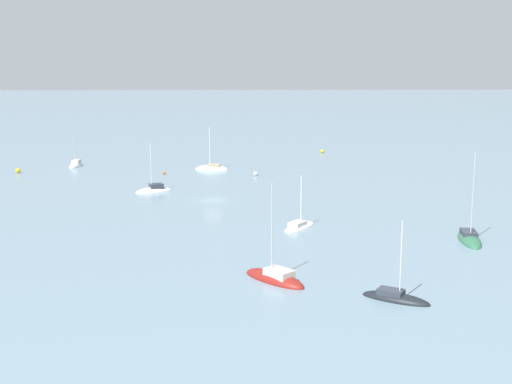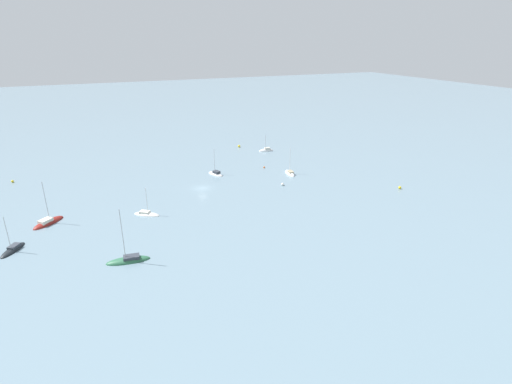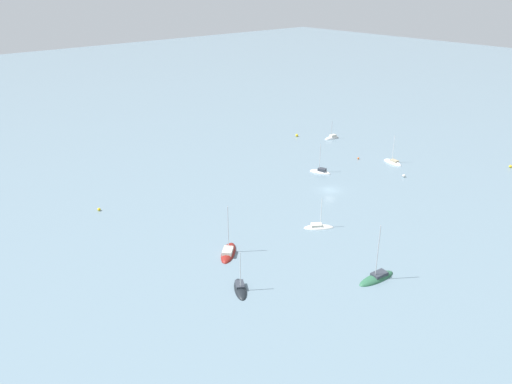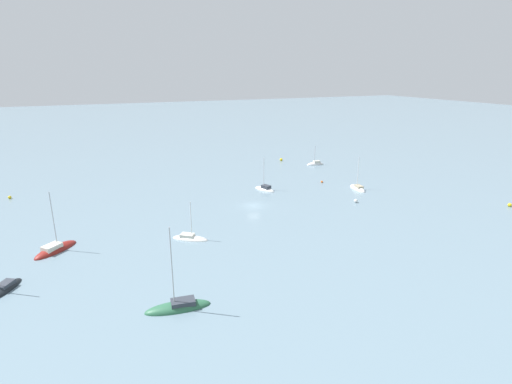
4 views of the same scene
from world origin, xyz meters
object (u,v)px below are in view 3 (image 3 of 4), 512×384
Objects in this scene: mooring_buoy_2 at (404,176)px; mooring_buoy_4 at (99,209)px; sailboat_4 at (393,163)px; sailboat_0 at (319,227)px; sailboat_3 at (377,278)px; mooring_buoy_0 at (510,166)px; sailboat_5 at (228,253)px; sailboat_2 at (332,138)px; sailboat_1 at (320,172)px; mooring_buoy_3 at (358,158)px; sailboat_6 at (240,289)px; mooring_buoy_1 at (297,135)px.

mooring_buoy_2 is 1.11× the size of mooring_buoy_4.
mooring_buoy_2 is at bearing 147.85° from sailboat_4.
sailboat_0 is 0.64× the size of sailboat_3.
sailboat_0 is 21.22m from sailboat_3.
sailboat_3 reaches higher than mooring_buoy_4.
sailboat_0 is at bearing -9.08° from mooring_buoy_0.
sailboat_5 is at bearing -52.22° from sailboat_3.
sailboat_0 is 50.29m from mooring_buoy_4.
sailboat_2 is 0.59× the size of sailboat_3.
sailboat_1 is 12.32× the size of mooring_buoy_4.
sailboat_0 is 47.55m from sailboat_4.
sailboat_5 is at bearing 88.02° from sailboat_1.
mooring_buoy_2 is 78.61m from mooring_buoy_4.
sailboat_3 is 1.08× the size of sailboat_5.
mooring_buoy_2 is (-60.19, -0.55, 0.28)m from sailboat_5.
mooring_buoy_0 is 32.68m from mooring_buoy_2.
sailboat_1 is at bearing -21.14° from sailboat_5.
mooring_buoy_4 reaches higher than mooring_buoy_3.
sailboat_2 is (-25.88, -18.42, -0.03)m from sailboat_1.
mooring_buoy_4 is at bearing -25.67° from mooring_buoy_2.
sailboat_5 is 12.39m from sailboat_6.
sailboat_6 is at bearing -160.53° from sailboat_5.
sailboat_4 is 32.38m from mooring_buoy_0.
mooring_buoy_0 is at bearing -51.62° from sailboat_5.
mooring_buoy_0 is (-88.92, 15.03, 0.28)m from sailboat_5.
sailboat_2 is at bearing -126.57° from sailboat_3.
mooring_buoy_2 is at bearing 131.40° from sailboat_6.
mooring_buoy_1 is at bearing -43.75° from sailboat_2.
sailboat_0 is at bearing -53.25° from sailboat_5.
sailboat_6 reaches higher than sailboat_2.
sailboat_1 reaches higher than sailboat_2.
sailboat_3 is 1.28× the size of sailboat_4.
mooring_buoy_0 is (-17.29, 50.91, 0.30)m from sailboat_2.
mooring_buoy_0 is at bearing 153.51° from mooring_buoy_4.
mooring_buoy_3 is at bearing 36.53° from sailboat_4.
sailboat_5 is (45.75, 17.46, -0.02)m from sailboat_1.
sailboat_2 is 82.96m from sailboat_3.
mooring_buoy_0 reaches higher than mooring_buoy_4.
sailboat_0 is 65.46m from mooring_buoy_1.
sailboat_3 is 62.06m from sailboat_4.
mooring_buoy_4 is at bearing 165.74° from sailboat_0.
sailboat_0 reaches higher than sailboat_2.
mooring_buoy_1 is at bearing -67.79° from mooring_buoy_0.
sailboat_1 is at bearing 77.85° from sailboat_0.
sailboat_4 reaches higher than mooring_buoy_1.
mooring_buoy_2 is (-14.44, 16.91, 0.26)m from sailboat_1.
sailboat_3 reaches higher than sailboat_1.
mooring_buoy_4 is at bearing -59.95° from sailboat_3.
sailboat_6 is at bearing 38.51° from mooring_buoy_1.
sailboat_5 reaches higher than sailboat_4.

